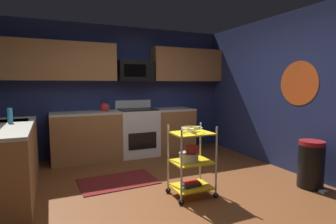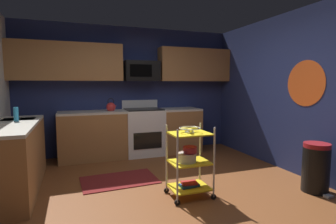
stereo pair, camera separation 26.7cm
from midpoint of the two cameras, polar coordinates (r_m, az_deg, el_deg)
floor at (r=3.61m, az=2.43°, el=-17.84°), size 4.40×4.80×0.04m
wall_back at (r=5.62m, az=-6.95°, el=4.58°), size 4.52×0.06×2.60m
wall_right at (r=4.63m, az=29.02°, el=3.55°), size 0.06×4.80×2.60m
wall_flower_decal at (r=4.60m, az=28.90°, el=5.42°), size 0.00×0.70×0.70m
counter_run at (r=4.78m, az=-13.65°, el=-5.91°), size 3.61×2.48×0.92m
oven_range at (r=5.45m, az=-3.88°, el=-4.14°), size 0.76×0.65×1.10m
upper_cabinets at (r=5.44m, az=-7.06°, el=10.33°), size 4.40×0.33×0.70m
microwave at (r=5.47m, az=-4.28°, el=8.76°), size 0.70×0.39×0.40m
rolling_cart at (r=3.46m, az=6.87°, el=-10.63°), size 0.56×0.41×0.91m
fruit_bowl at (r=3.36m, az=6.96°, el=-3.69°), size 0.27×0.27×0.07m
mixing_bowl_large at (r=3.42m, az=6.31°, el=-9.63°), size 0.25×0.25×0.11m
mixing_bowl_small at (r=3.40m, az=7.02°, el=-8.03°), size 0.18×0.18×0.08m
book_stack at (r=3.55m, az=6.81°, el=-15.18°), size 0.25×0.16×0.06m
kettle at (r=5.24m, az=-10.72°, el=1.08°), size 0.21×0.18×0.26m
dish_soap_bottle at (r=4.19m, az=-28.27°, el=-0.45°), size 0.06×0.06×0.20m
trash_can at (r=4.19m, az=30.79°, el=-10.23°), size 0.34×0.42×0.66m
floor_rug at (r=4.15m, az=-8.53°, el=-14.26°), size 1.13×0.75×0.01m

